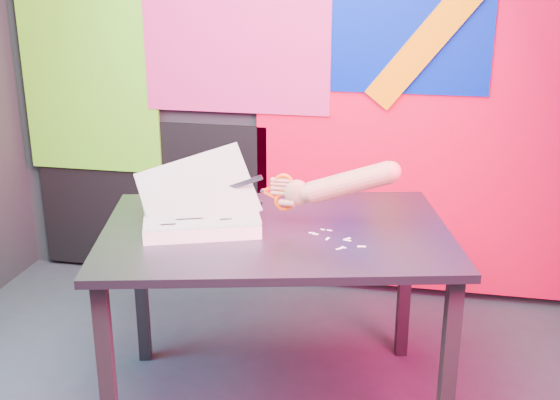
# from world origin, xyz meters

# --- Properties ---
(room) EXTENTS (3.01, 3.01, 2.71)m
(room) POSITION_xyz_m (0.00, 0.00, 1.35)
(room) COLOR #292A2F
(room) RESTS_ON ground
(backdrop) EXTENTS (2.88, 0.05, 2.08)m
(backdrop) POSITION_xyz_m (0.06, 1.46, 0.96)
(backdrop) COLOR #F1002C
(backdrop) RESTS_ON ground
(work_table) EXTENTS (1.42, 1.11, 0.75)m
(work_table) POSITION_xyz_m (0.17, 0.39, 0.67)
(work_table) COLOR #262626
(work_table) RESTS_ON ground
(printout_stack) EXTENTS (0.51, 0.43, 0.31)m
(printout_stack) POSITION_xyz_m (-0.10, 0.35, 0.78)
(printout_stack) COLOR white
(printout_stack) RESTS_ON work_table
(scissors) EXTENTS (0.25, 0.02, 0.14)m
(scissors) POSITION_xyz_m (0.18, 0.42, 0.88)
(scissors) COLOR #A2A2B3
(scissors) RESTS_ON printout_stack
(hand_forearm) EXTENTS (0.46, 0.09, 0.19)m
(hand_forearm) POSITION_xyz_m (0.40, 0.41, 0.93)
(hand_forearm) COLOR #AC755A
(hand_forearm) RESTS_ON work_table
(paper_clippings) EXTENTS (0.21, 0.19, 0.00)m
(paper_clippings) POSITION_xyz_m (0.40, 0.33, 0.75)
(paper_clippings) COLOR white
(paper_clippings) RESTS_ON work_table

